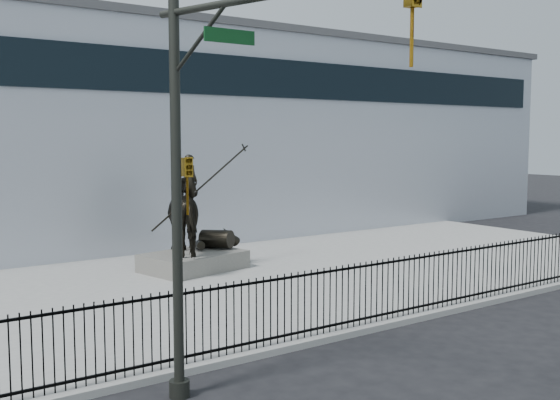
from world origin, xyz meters
TOP-DOWN VIEW (x-y plane):
  - ground at (0.00, 0.00)m, footprint 120.00×120.00m
  - plaza at (0.00, 7.00)m, footprint 30.00×12.00m
  - building at (0.00, 20.00)m, footprint 44.00×14.00m
  - picket_fence at (0.00, 1.25)m, footprint 22.10×0.10m
  - statue_plinth at (-1.97, 9.24)m, footprint 3.52×2.76m
  - equestrian_statue at (-1.91, 9.25)m, footprint 3.95×2.87m
  - traffic_signal_left at (-6.75, -0.62)m, footprint 1.52×4.84m

SIDE VIEW (x-z plane):
  - ground at x=0.00m, z-range 0.00..0.00m
  - plaza at x=0.00m, z-range 0.00..0.15m
  - statue_plinth at x=-1.97m, z-range 0.15..0.74m
  - picket_fence at x=0.00m, z-range 0.15..1.65m
  - equestrian_statue at x=-1.91m, z-range 0.27..3.68m
  - traffic_signal_left at x=-6.75m, z-range 0.53..7.53m
  - building at x=0.00m, z-range 0.00..9.00m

